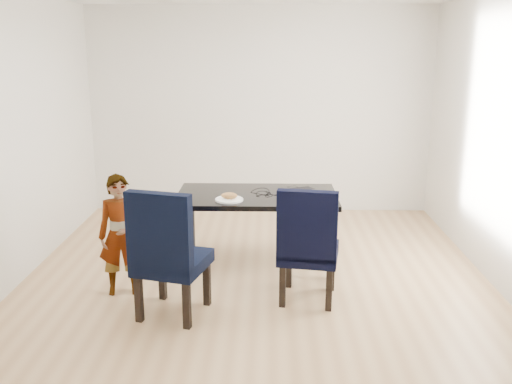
{
  "coord_description": "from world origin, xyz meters",
  "views": [
    {
      "loc": [
        0.12,
        -5.03,
        2.22
      ],
      "look_at": [
        0.0,
        0.2,
        0.85
      ],
      "focal_mm": 40.0,
      "sensor_mm": 36.0,
      "label": 1
    }
  ],
  "objects_px": {
    "dining_table": "(257,229)",
    "laptop": "(296,189)",
    "chair_left": "(172,251)",
    "chair_right": "(309,243)",
    "child": "(121,235)",
    "plate": "(229,200)"
  },
  "relations": [
    {
      "from": "dining_table",
      "to": "chair_right",
      "type": "height_order",
      "value": "chair_right"
    },
    {
      "from": "child",
      "to": "plate",
      "type": "xyz_separation_m",
      "value": [
        0.94,
        0.48,
        0.2
      ]
    },
    {
      "from": "chair_left",
      "to": "chair_right",
      "type": "distance_m",
      "value": 1.19
    },
    {
      "from": "dining_table",
      "to": "child",
      "type": "relative_size",
      "value": 1.45
    },
    {
      "from": "dining_table",
      "to": "chair_left",
      "type": "relative_size",
      "value": 1.44
    },
    {
      "from": "chair_right",
      "to": "dining_table",
      "type": "bearing_deg",
      "value": 129.78
    },
    {
      "from": "dining_table",
      "to": "laptop",
      "type": "relative_size",
      "value": 4.9
    },
    {
      "from": "dining_table",
      "to": "laptop",
      "type": "xyz_separation_m",
      "value": [
        0.4,
        0.15,
        0.39
      ]
    },
    {
      "from": "plate",
      "to": "laptop",
      "type": "relative_size",
      "value": 0.84
    },
    {
      "from": "chair_left",
      "to": "plate",
      "type": "bearing_deg",
      "value": 79.8
    },
    {
      "from": "chair_left",
      "to": "chair_right",
      "type": "xyz_separation_m",
      "value": [
        1.15,
        0.31,
        -0.03
      ]
    },
    {
      "from": "child",
      "to": "laptop",
      "type": "height_order",
      "value": "child"
    },
    {
      "from": "chair_right",
      "to": "child",
      "type": "height_order",
      "value": "child"
    },
    {
      "from": "dining_table",
      "to": "laptop",
      "type": "height_order",
      "value": "laptop"
    },
    {
      "from": "chair_right",
      "to": "plate",
      "type": "bearing_deg",
      "value": 151.77
    },
    {
      "from": "child",
      "to": "laptop",
      "type": "distance_m",
      "value": 1.84
    },
    {
      "from": "chair_right",
      "to": "laptop",
      "type": "height_order",
      "value": "chair_right"
    },
    {
      "from": "child",
      "to": "plate",
      "type": "distance_m",
      "value": 1.08
    },
    {
      "from": "chair_right",
      "to": "plate",
      "type": "distance_m",
      "value": 0.96
    },
    {
      "from": "plate",
      "to": "laptop",
      "type": "xyz_separation_m",
      "value": [
        0.66,
        0.4,
        0.01
      ]
    },
    {
      "from": "chair_left",
      "to": "chair_right",
      "type": "height_order",
      "value": "chair_left"
    },
    {
      "from": "chair_right",
      "to": "laptop",
      "type": "bearing_deg",
      "value": 103.91
    }
  ]
}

